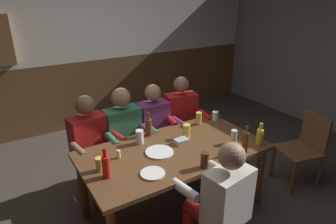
# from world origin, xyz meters

# --- Properties ---
(ground_plane) EXTENTS (8.02, 8.02, 0.00)m
(ground_plane) POSITION_xyz_m (0.00, 0.00, 0.00)
(ground_plane) COLOR #423A33
(back_wall_upper) EXTENTS (6.68, 0.12, 1.54)m
(back_wall_upper) POSITION_xyz_m (0.00, 2.56, 1.91)
(back_wall_upper) COLOR silver
(back_wall_wainscot) EXTENTS (6.68, 0.12, 1.13)m
(back_wall_wainscot) POSITION_xyz_m (0.00, 2.56, 0.57)
(back_wall_wainscot) COLOR brown
(back_wall_wainscot) RESTS_ON ground_plane
(dining_table) EXTENTS (1.83, 0.97, 0.75)m
(dining_table) POSITION_xyz_m (0.00, -0.17, 0.66)
(dining_table) COLOR brown
(dining_table) RESTS_ON ground_plane
(person_0) EXTENTS (0.57, 0.56, 1.20)m
(person_0) POSITION_xyz_m (-0.61, 0.55, 0.66)
(person_0) COLOR #AD1919
(person_0) RESTS_ON ground_plane
(person_1) EXTENTS (0.56, 0.51, 1.21)m
(person_1) POSITION_xyz_m (-0.21, 0.56, 0.68)
(person_1) COLOR #33724C
(person_1) RESTS_ON ground_plane
(person_2) EXTENTS (0.52, 0.51, 1.18)m
(person_2) POSITION_xyz_m (0.21, 0.55, 0.65)
(person_2) COLOR #6B2D66
(person_2) RESTS_ON ground_plane
(person_3) EXTENTS (0.59, 0.58, 1.22)m
(person_3) POSITION_xyz_m (0.60, 0.54, 0.66)
(person_3) COLOR #AD1919
(person_3) RESTS_ON ground_plane
(person_4) EXTENTS (0.55, 0.58, 1.18)m
(person_4) POSITION_xyz_m (-0.01, -0.88, 0.66)
(person_4) COLOR silver
(person_4) RESTS_ON ground_plane
(chair_empty_near_right) EXTENTS (0.53, 0.53, 0.88)m
(chair_empty_near_right) POSITION_xyz_m (1.62, -0.55, 0.48)
(chair_empty_near_right) COLOR brown
(chair_empty_near_right) RESTS_ON ground_plane
(table_candle) EXTENTS (0.04, 0.04, 0.08)m
(table_candle) POSITION_xyz_m (-0.53, -0.03, 0.79)
(table_candle) COLOR #F9E08C
(table_candle) RESTS_ON dining_table
(condiment_caddy) EXTENTS (0.14, 0.10, 0.05)m
(condiment_caddy) POSITION_xyz_m (0.13, -0.11, 0.78)
(condiment_caddy) COLOR #B2B7BC
(condiment_caddy) RESTS_ON dining_table
(plate_0) EXTENTS (0.21, 0.21, 0.01)m
(plate_0) POSITION_xyz_m (-0.39, -0.43, 0.76)
(plate_0) COLOR white
(plate_0) RESTS_ON dining_table
(plate_1) EXTENTS (0.27, 0.27, 0.01)m
(plate_1) POSITION_xyz_m (-0.16, -0.15, 0.76)
(plate_1) COLOR white
(plate_1) RESTS_ON dining_table
(bottle_0) EXTENTS (0.07, 0.07, 0.27)m
(bottle_0) POSITION_xyz_m (-0.07, 0.23, 0.86)
(bottle_0) COLOR #593314
(bottle_0) RESTS_ON dining_table
(bottle_1) EXTENTS (0.07, 0.07, 0.23)m
(bottle_1) POSITION_xyz_m (0.81, -0.53, 0.84)
(bottle_1) COLOR gold
(bottle_1) RESTS_ON dining_table
(bottle_2) EXTENTS (0.07, 0.07, 0.28)m
(bottle_2) POSITION_xyz_m (-0.74, -0.26, 0.87)
(bottle_2) COLOR red
(bottle_2) RESTS_ON dining_table
(bottle_3) EXTENTS (0.06, 0.06, 0.28)m
(bottle_3) POSITION_xyz_m (0.56, -0.58, 0.87)
(bottle_3) COLOR #593314
(bottle_3) RESTS_ON dining_table
(pint_glass_0) EXTENTS (0.08, 0.08, 0.15)m
(pint_glass_0) POSITION_xyz_m (-0.23, 0.12, 0.83)
(pint_glass_0) COLOR white
(pint_glass_0) RESTS_ON dining_table
(pint_glass_1) EXTENTS (0.07, 0.07, 0.15)m
(pint_glass_1) POSITION_xyz_m (0.57, 0.18, 0.83)
(pint_glass_1) COLOR #E5C64C
(pint_glass_1) RESTS_ON dining_table
(pint_glass_2) EXTENTS (0.07, 0.07, 0.15)m
(pint_glass_2) POSITION_xyz_m (0.05, -0.58, 0.83)
(pint_glass_2) COLOR #4C2D19
(pint_glass_2) RESTS_ON dining_table
(pint_glass_3) EXTENTS (0.07, 0.07, 0.13)m
(pint_glass_3) POSITION_xyz_m (-0.75, -0.14, 0.82)
(pint_glass_3) COLOR #E5C64C
(pint_glass_3) RESTS_ON dining_table
(pint_glass_4) EXTENTS (0.08, 0.08, 0.11)m
(pint_glass_4) POSITION_xyz_m (0.82, 0.17, 0.81)
(pint_glass_4) COLOR white
(pint_glass_4) RESTS_ON dining_table
(pint_glass_5) EXTENTS (0.06, 0.06, 0.14)m
(pint_glass_5) POSITION_xyz_m (0.60, -0.38, 0.83)
(pint_glass_5) COLOR white
(pint_glass_5) RESTS_ON dining_table
(pint_glass_6) EXTENTS (0.08, 0.08, 0.15)m
(pint_glass_6) POSITION_xyz_m (0.25, -0.02, 0.83)
(pint_glass_6) COLOR #E5C64C
(pint_glass_6) RESTS_ON dining_table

